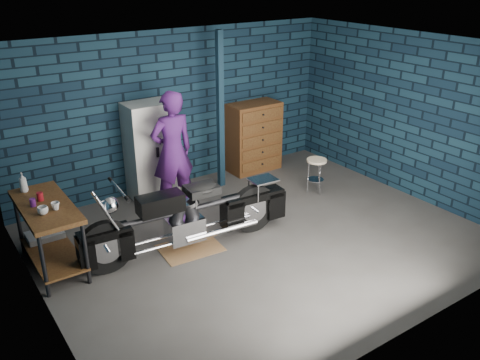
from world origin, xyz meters
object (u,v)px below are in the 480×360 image
(workbench, at_px, (50,236))
(shop_stool, at_px, (316,176))
(person, at_px, (172,151))
(locker, at_px, (151,151))
(tool_chest, at_px, (254,137))
(motorcycle, at_px, (189,212))
(storage_bin, at_px, (46,242))

(workbench, height_order, shop_stool, workbench)
(person, distance_m, locker, 0.63)
(locker, bearing_deg, workbench, -147.66)
(tool_chest, distance_m, shop_stool, 1.54)
(locker, bearing_deg, motorcycle, -100.30)
(motorcycle, bearing_deg, person, 75.31)
(workbench, bearing_deg, tool_chest, 17.28)
(locker, distance_m, shop_stool, 2.82)
(motorcycle, xyz_separation_m, tool_chest, (2.45, 1.89, 0.08))
(person, bearing_deg, locker, -80.47)
(storage_bin, bearing_deg, person, 6.44)
(motorcycle, height_order, locker, locker)
(workbench, xyz_separation_m, storage_bin, (0.02, 0.45, -0.31))
(storage_bin, bearing_deg, locker, 22.65)
(locker, bearing_deg, person, -80.95)
(workbench, height_order, motorcycle, motorcycle)
(motorcycle, distance_m, tool_chest, 3.09)
(motorcycle, height_order, shop_stool, motorcycle)
(tool_chest, bearing_deg, storage_bin, -168.47)
(workbench, xyz_separation_m, locker, (2.04, 1.29, 0.36))
(storage_bin, bearing_deg, motorcycle, -31.97)
(motorcycle, relative_size, locker, 1.59)
(storage_bin, bearing_deg, shop_stool, -8.27)
(person, relative_size, shop_stool, 3.12)
(workbench, distance_m, locker, 2.44)
(motorcycle, xyz_separation_m, person, (0.44, 1.28, 0.39))
(storage_bin, xyz_separation_m, locker, (2.02, 0.84, 0.67))
(motorcycle, height_order, tool_chest, tool_chest)
(person, bearing_deg, shop_stool, 159.33)
(storage_bin, height_order, shop_stool, shop_stool)
(tool_chest, bearing_deg, locker, 180.00)
(motorcycle, height_order, storage_bin, motorcycle)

